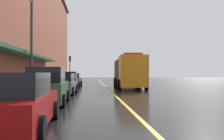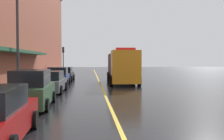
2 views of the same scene
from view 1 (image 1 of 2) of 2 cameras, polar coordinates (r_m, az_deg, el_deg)
The scene contains 12 objects.
ground_plane at distance 30.68m, azimuth -1.41°, elevation -3.65°, with size 112.00×112.00×0.00m, color black.
sidewalk_left at distance 30.96m, azimuth -12.97°, elevation -3.47°, with size 2.40×70.00×0.15m, color #9E9B93.
lane_center_stripe at distance 30.68m, azimuth -1.41°, elevation -3.64°, with size 0.16×70.00×0.01m, color gold.
parked_car_0 at distance 7.96m, azimuth -20.67°, elevation -6.79°, with size 2.21×4.89×1.64m.
parked_car_1 at distance 13.73m, azimuth -14.11°, elevation -3.71°, with size 2.10×4.57×1.91m.
parked_car_2 at distance 19.96m, azimuth -11.06°, elevation -3.12°, with size 2.26×4.68×1.59m.
parked_car_3 at distance 25.27m, azimuth -9.79°, elevation -2.46°, with size 2.10×4.18×1.73m.
parked_car_4 at distance 30.99m, azimuth -8.75°, elevation -2.22°, with size 2.18×4.57×1.59m.
utility_truck at distance 27.46m, azimuth 3.78°, elevation -0.51°, with size 3.07×9.20×3.50m.
parking_meter_1 at distance 27.69m, azimuth -12.17°, elevation -1.77°, with size 0.14×0.18×1.33m.
street_lamp_left at distance 19.26m, azimuth -17.43°, elevation 7.68°, with size 0.44×0.44×6.94m.
traffic_light_near at distance 43.75m, azimuth -9.31°, elevation 1.41°, with size 0.38×0.36×4.30m.
Camera 1 is at (-1.72, -5.59, 1.64)m, focal length 41.21 mm.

